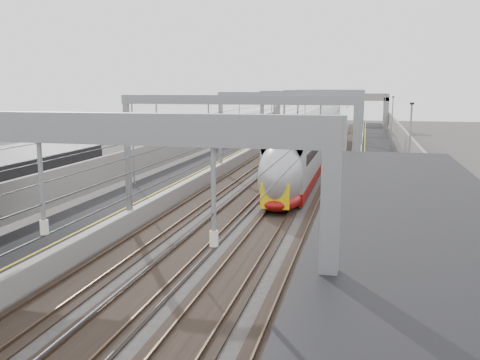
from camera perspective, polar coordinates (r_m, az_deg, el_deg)
The scene contains 13 objects.
platform_left at distance 53.44m, azimuth -2.99°, elevation 1.76°, with size 4.00×120.00×1.00m, color black.
platform_right at distance 51.38m, azimuth 14.41°, elevation 1.14°, with size 4.00×120.00×1.00m, color black.
tracks at distance 51.88m, azimuth 5.53°, elevation 0.98°, with size 11.40×140.00×0.20m.
overhead_line at distance 57.86m, azimuth 6.52°, elevation 7.94°, with size 13.00×140.00×6.60m.
canopy_right at distance 9.36m, azimuth 20.55°, elevation -8.89°, with size 4.40×30.00×4.24m.
overbridge at distance 106.07m, azimuth 9.61°, elevation 8.25°, with size 22.00×2.20×6.90m.
wall_left at distance 54.27m, azimuth -6.26°, elevation 3.01°, with size 0.30×120.00×3.20m, color gray.
wall_right at distance 51.41m, azimuth 18.03°, elevation 2.21°, with size 0.30×120.00×3.20m, color gray.
train at distance 56.85m, azimuth 7.81°, elevation 3.92°, with size 2.89×52.59×4.56m.
bench at distance 14.62m, azimuth 16.17°, elevation -16.69°, with size 0.90×1.85×0.93m.
signal_green at distance 72.82m, azimuth 3.69°, elevation 5.42°, with size 0.32×0.32×3.48m.
signal_red_near at distance 78.28m, azimuth 10.58°, elevation 5.58°, with size 0.32×0.32×3.48m.
signal_red_far at distance 73.65m, azimuth 12.13°, elevation 5.27°, with size 0.32×0.32×3.48m.
Camera 1 is at (6.75, -5.82, 7.99)m, focal length 40.00 mm.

